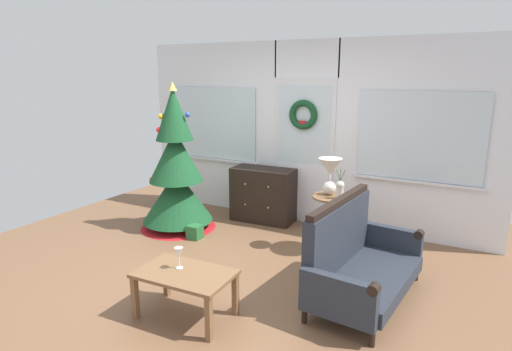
% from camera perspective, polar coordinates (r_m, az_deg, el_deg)
% --- Properties ---
extents(ground_plane, '(6.76, 6.76, 0.00)m').
position_cam_1_polar(ground_plane, '(4.68, -3.87, -13.33)').
color(ground_plane, brown).
extents(back_wall_with_door, '(5.20, 0.19, 2.55)m').
position_cam_1_polar(back_wall_with_door, '(6.09, 6.53, 5.58)').
color(back_wall_with_door, white).
rests_on(back_wall_with_door, ground).
extents(christmas_tree, '(1.04, 1.04, 2.00)m').
position_cam_1_polar(christmas_tree, '(5.96, -10.54, -0.05)').
color(christmas_tree, '#4C331E').
rests_on(christmas_tree, ground).
extents(dresser_cabinet, '(0.92, 0.48, 0.78)m').
position_cam_1_polar(dresser_cabinet, '(6.23, 0.97, -2.56)').
color(dresser_cabinet, black).
rests_on(dresser_cabinet, ground).
extents(settee_sofa, '(0.84, 1.53, 0.96)m').
position_cam_1_polar(settee_sofa, '(4.26, 13.19, -10.88)').
color(settee_sofa, black).
rests_on(settee_sofa, ground).
extents(side_table, '(0.50, 0.48, 0.69)m').
position_cam_1_polar(side_table, '(5.20, 10.07, -4.83)').
color(side_table, brown).
rests_on(side_table, ground).
extents(table_lamp, '(0.28, 0.28, 0.44)m').
position_cam_1_polar(table_lamp, '(5.13, 9.80, 0.55)').
color(table_lamp, silver).
rests_on(table_lamp, side_table).
extents(flower_vase, '(0.11, 0.10, 0.35)m').
position_cam_1_polar(flower_vase, '(5.03, 11.08, -1.73)').
color(flower_vase, beige).
rests_on(flower_vase, side_table).
extents(coffee_table, '(0.86, 0.56, 0.42)m').
position_cam_1_polar(coffee_table, '(3.90, -9.42, -13.38)').
color(coffee_table, brown).
rests_on(coffee_table, ground).
extents(wine_glass, '(0.08, 0.08, 0.20)m').
position_cam_1_polar(wine_glass, '(3.89, -10.22, -10.13)').
color(wine_glass, silver).
rests_on(wine_glass, coffee_table).
extents(gift_box, '(0.18, 0.16, 0.18)m').
position_cam_1_polar(gift_box, '(5.70, -8.13, -7.41)').
color(gift_box, '#266633').
rests_on(gift_box, ground).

